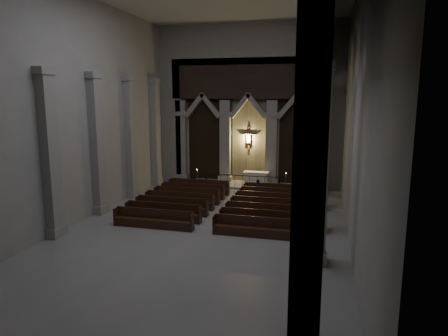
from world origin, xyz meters
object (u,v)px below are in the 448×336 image
candle_stand_right (286,188)px  worshipper (258,189)px  altar_rail (242,180)px  pews (223,206)px  candle_stand_left (197,182)px  altar (256,178)px

candle_stand_right → worshipper: size_ratio=1.13×
altar_rail → pews: bearing=-90.0°
candle_stand_left → pews: (3.42, -5.68, -0.05)m
pews → candle_stand_left: bearing=121.0°
altar_rail → candle_stand_right: size_ratio=3.75×
candle_stand_right → worshipper: (-1.63, -1.84, 0.25)m
altar_rail → candle_stand_right: bearing=-8.7°
altar → candle_stand_right: bearing=-37.9°
altar → worshipper: 3.78m
candle_stand_right → altar_rail: bearing=171.3°
pews → altar_rail: bearing=90.0°
altar → candle_stand_left: 4.44m
altar_rail → candle_stand_left: bearing=-179.9°
candle_stand_left → pews: bearing=-59.0°
altar → candle_stand_left: size_ratio=1.40×
candle_stand_left → worshipper: candle_stand_left is taller
candle_stand_right → pews: candle_stand_right is taller
altar → worshipper: worshipper is taller
pews → worshipper: 3.72m
altar → candle_stand_left: candle_stand_left is taller
altar → worshipper: bearing=-78.4°
altar_rail → candle_stand_right: 3.24m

